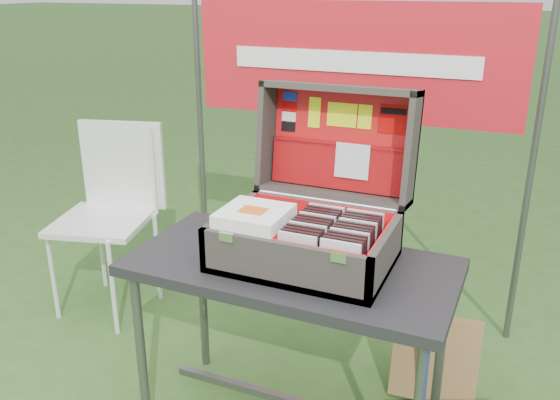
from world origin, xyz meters
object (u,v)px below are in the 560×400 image
at_px(suitcase, 312,181).
at_px(cardboard_box, 435,358).
at_px(table, 291,348).
at_px(chair, 102,224).

xyz_separation_m(suitcase, cardboard_box, (0.44, 0.34, -0.82)).
height_order(table, chair, chair).
bearing_deg(table, cardboard_box, 41.13).
distance_m(suitcase, cardboard_box, 0.99).
xyz_separation_m(table, suitcase, (0.04, 0.08, 0.65)).
height_order(chair, cardboard_box, chair).
relative_size(table, suitcase, 1.93).
bearing_deg(suitcase, cardboard_box, 37.52).
distance_m(suitcase, chair, 1.43).
bearing_deg(chair, suitcase, -31.03).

